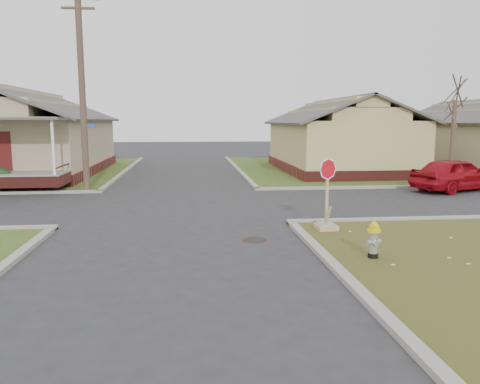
{
  "coord_description": "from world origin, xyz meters",
  "views": [
    {
      "loc": [
        0.49,
        -12.76,
        3.22
      ],
      "look_at": [
        1.96,
        1.0,
        1.1
      ],
      "focal_mm": 35.0,
      "sensor_mm": 36.0,
      "label": 1
    }
  ],
  "objects": [
    {
      "name": "side_house_yellow",
      "position": [
        10.0,
        16.5,
        2.19
      ],
      "size": [
        7.6,
        11.6,
        4.7
      ],
      "color": "maroon",
      "rests_on": "ground"
    },
    {
      "name": "utility_pole",
      "position": [
        -4.2,
        8.9,
        4.66
      ],
      "size": [
        1.8,
        0.28,
        9.0
      ],
      "color": "#483529",
      "rests_on": "ground"
    },
    {
      "name": "fire_hydrant",
      "position": [
        4.7,
        -2.58,
        0.52
      ],
      "size": [
        0.32,
        0.32,
        0.86
      ],
      "rotation": [
        0.0,
        0.0,
        0.31
      ],
      "color": "black",
      "rests_on": "ground"
    },
    {
      "name": "corner_house",
      "position": [
        -10.0,
        16.68,
        2.28
      ],
      "size": [
        10.1,
        15.5,
        5.3
      ],
      "color": "maroon",
      "rests_on": "ground"
    },
    {
      "name": "ground",
      "position": [
        0.0,
        0.0,
        0.0
      ],
      "size": [
        120.0,
        120.0,
        0.0
      ],
      "primitive_type": "plane",
      "color": "#29292C",
      "rests_on": "ground"
    },
    {
      "name": "manhole",
      "position": [
        2.2,
        -0.5,
        0.01
      ],
      "size": [
        0.64,
        0.64,
        0.01
      ],
      "primitive_type": "cylinder",
      "color": "black",
      "rests_on": "ground"
    },
    {
      "name": "red_sedan",
      "position": [
        12.65,
        7.47,
        0.76
      ],
      "size": [
        4.82,
        3.28,
        1.52
      ],
      "primitive_type": "imported",
      "rotation": [
        0.0,
        0.0,
        1.94
      ],
      "color": "#9F0B15",
      "rests_on": "ground"
    },
    {
      "name": "tree_mid_right",
      "position": [
        14.0,
        10.2,
        2.15
      ],
      "size": [
        0.22,
        0.22,
        4.2
      ],
      "primitive_type": "cylinder",
      "color": "#483529",
      "rests_on": "verge_far_right"
    },
    {
      "name": "curbs",
      "position": [
        0.0,
        5.0,
        0.0
      ],
      "size": [
        80.0,
        40.0,
        0.12
      ],
      "primitive_type": null,
      "color": "gray",
      "rests_on": "ground"
    },
    {
      "name": "stop_sign",
      "position": [
        4.44,
        0.31,
        0.51
      ],
      "size": [
        0.6,
        0.58,
        2.11
      ],
      "rotation": [
        0.0,
        0.0,
        0.07
      ],
      "color": "tan",
      "rests_on": "ground"
    }
  ]
}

